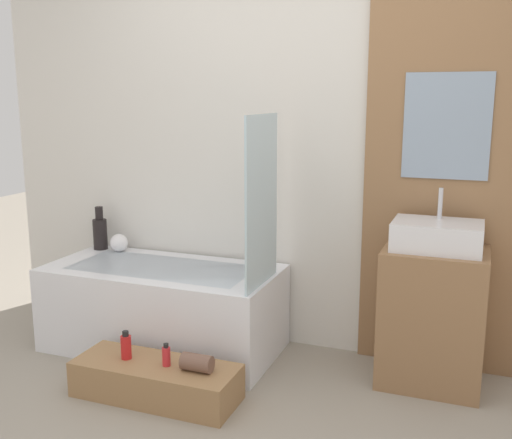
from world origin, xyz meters
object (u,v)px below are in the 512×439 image
object	(u,v)px
wooden_step_bench	(156,380)
vase_tall_dark	(100,232)
bottle_soap_primary	(126,346)
bathtub	(163,307)
vase_round_light	(119,243)
bottle_soap_secondary	(166,356)
sink	(437,236)

from	to	relation	value
wooden_step_bench	vase_tall_dark	size ratio (longest dim) A/B	2.97
wooden_step_bench	bottle_soap_primary	bearing A→B (deg)	-180.00
wooden_step_bench	vase_tall_dark	world-z (taller)	vase_tall_dark
vase_tall_dark	bathtub	bearing A→B (deg)	-21.80
vase_round_light	bottle_soap_secondary	size ratio (longest dim) A/B	0.99
bathtub	vase_round_light	distance (m)	0.61
bottle_soap_secondary	vase_round_light	bearing A→B (deg)	134.70
bathtub	vase_round_light	size ratio (longest dim) A/B	11.96
bottle_soap_secondary	vase_tall_dark	bearing A→B (deg)	139.35
vase_tall_dark	bottle_soap_primary	size ratio (longest dim) A/B	1.92
sink	vase_tall_dark	bearing A→B (deg)	176.50
bathtub	bottle_soap_secondary	size ratio (longest dim) A/B	11.86
bathtub	wooden_step_bench	xyz separation A→B (m)	(0.28, -0.58, -0.17)
sink	vase_round_light	xyz separation A→B (m)	(-2.06, 0.12, -0.25)
wooden_step_bench	bottle_soap_primary	xyz separation A→B (m)	(-0.17, -0.00, 0.16)
vase_round_light	bottle_soap_primary	xyz separation A→B (m)	(0.57, -0.81, -0.32)
bottle_soap_secondary	sink	bearing A→B (deg)	28.88
wooden_step_bench	bottle_soap_primary	distance (m)	0.24
vase_round_light	bottle_soap_secondary	world-z (taller)	vase_round_light
vase_round_light	bottle_soap_primary	bearing A→B (deg)	-55.22
bathtub	vase_round_light	world-z (taller)	vase_round_light
wooden_step_bench	bathtub	bearing A→B (deg)	115.74
bottle_soap_primary	vase_tall_dark	bearing A→B (deg)	131.14
sink	vase_round_light	distance (m)	2.08
vase_tall_dark	vase_round_light	distance (m)	0.17
vase_tall_dark	sink	bearing A→B (deg)	-3.50
vase_round_light	vase_tall_dark	bearing A→B (deg)	175.53
bottle_soap_secondary	bottle_soap_primary	bearing A→B (deg)	-180.00
sink	vase_tall_dark	xyz separation A→B (m)	(-2.21, 0.14, -0.19)
bathtub	bottle_soap_secondary	bearing A→B (deg)	-59.23
wooden_step_bench	bottle_soap_secondary	size ratio (longest dim) A/B	7.25
sink	bottle_soap_secondary	bearing A→B (deg)	-151.12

